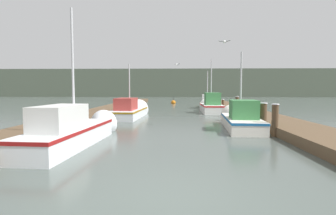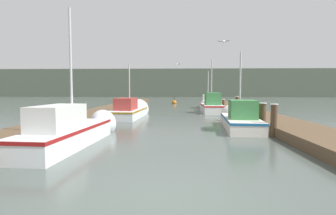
{
  "view_description": "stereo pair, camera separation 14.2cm",
  "coord_description": "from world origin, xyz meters",
  "px_view_note": "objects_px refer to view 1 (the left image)",
  "views": [
    {
      "loc": [
        0.17,
        -4.4,
        1.92
      ],
      "look_at": [
        -0.39,
        13.81,
        0.61
      ],
      "focal_mm": 28.0,
      "sensor_mm": 36.0,
      "label": 1
    },
    {
      "loc": [
        0.31,
        -4.4,
        1.92
      ],
      "look_at": [
        -0.39,
        13.81,
        0.61
      ],
      "focal_mm": 28.0,
      "sensor_mm": 36.0,
      "label": 2
    }
  ],
  "objects_px": {
    "fishing_boat_2": "(131,110)",
    "channel_buoy": "(173,102)",
    "mooring_piling_0": "(223,105)",
    "seagull_1": "(177,64)",
    "fishing_boat_3": "(211,106)",
    "fishing_boat_4": "(207,104)",
    "mooring_piling_1": "(237,106)",
    "mooring_piling_2": "(263,116)",
    "seagull_lead": "(225,42)",
    "fishing_boat_1": "(239,118)",
    "fishing_boat_0": "(75,130)",
    "mooring_piling_3": "(275,120)"
  },
  "relations": [
    {
      "from": "mooring_piling_2",
      "to": "mooring_piling_3",
      "type": "height_order",
      "value": "mooring_piling_3"
    },
    {
      "from": "fishing_boat_1",
      "to": "seagull_lead",
      "type": "xyz_separation_m",
      "value": [
        -0.88,
        -0.52,
        3.73
      ]
    },
    {
      "from": "fishing_boat_2",
      "to": "mooring_piling_2",
      "type": "distance_m",
      "value": 9.16
    },
    {
      "from": "seagull_lead",
      "to": "seagull_1",
      "type": "height_order",
      "value": "seagull_lead"
    },
    {
      "from": "mooring_piling_0",
      "to": "mooring_piling_2",
      "type": "bearing_deg",
      "value": -89.99
    },
    {
      "from": "fishing_boat_2",
      "to": "channel_buoy",
      "type": "height_order",
      "value": "fishing_boat_2"
    },
    {
      "from": "mooring_piling_1",
      "to": "fishing_boat_3",
      "type": "bearing_deg",
      "value": 110.54
    },
    {
      "from": "fishing_boat_2",
      "to": "mooring_piling_1",
      "type": "xyz_separation_m",
      "value": [
        7.31,
        0.12,
        0.29
      ]
    },
    {
      "from": "mooring_piling_0",
      "to": "seagull_1",
      "type": "height_order",
      "value": "seagull_1"
    },
    {
      "from": "fishing_boat_2",
      "to": "mooring_piling_2",
      "type": "xyz_separation_m",
      "value": [
        7.17,
        -5.69,
        0.22
      ]
    },
    {
      "from": "mooring_piling_3",
      "to": "fishing_boat_4",
      "type": "bearing_deg",
      "value": 92.65
    },
    {
      "from": "fishing_boat_4",
      "to": "mooring_piling_3",
      "type": "relative_size",
      "value": 4.66
    },
    {
      "from": "mooring_piling_3",
      "to": "channel_buoy",
      "type": "bearing_deg",
      "value": 100.68
    },
    {
      "from": "fishing_boat_1",
      "to": "fishing_boat_3",
      "type": "distance_m",
      "value": 8.31
    },
    {
      "from": "mooring_piling_1",
      "to": "mooring_piling_2",
      "type": "bearing_deg",
      "value": -91.29
    },
    {
      "from": "fishing_boat_2",
      "to": "channel_buoy",
      "type": "distance_m",
      "value": 15.72
    },
    {
      "from": "seagull_lead",
      "to": "mooring_piling_0",
      "type": "bearing_deg",
      "value": -82.35
    },
    {
      "from": "fishing_boat_0",
      "to": "mooring_piling_0",
      "type": "relative_size",
      "value": 5.74
    },
    {
      "from": "fishing_boat_0",
      "to": "seagull_lead",
      "type": "relative_size",
      "value": 10.46
    },
    {
      "from": "fishing_boat_3",
      "to": "mooring_piling_2",
      "type": "relative_size",
      "value": 3.81
    },
    {
      "from": "fishing_boat_3",
      "to": "seagull_lead",
      "type": "distance_m",
      "value": 9.56
    },
    {
      "from": "fishing_boat_4",
      "to": "fishing_boat_0",
      "type": "bearing_deg",
      "value": -104.93
    },
    {
      "from": "fishing_boat_2",
      "to": "fishing_boat_3",
      "type": "distance_m",
      "value": 7.01
    },
    {
      "from": "mooring_piling_2",
      "to": "seagull_lead",
      "type": "bearing_deg",
      "value": 163.25
    },
    {
      "from": "mooring_piling_1",
      "to": "channel_buoy",
      "type": "distance_m",
      "value": 16.0
    },
    {
      "from": "fishing_boat_4",
      "to": "mooring_piling_3",
      "type": "distance_m",
      "value": 16.42
    },
    {
      "from": "fishing_boat_4",
      "to": "fishing_boat_1",
      "type": "bearing_deg",
      "value": -84.66
    },
    {
      "from": "fishing_boat_0",
      "to": "fishing_boat_2",
      "type": "bearing_deg",
      "value": 91.4
    },
    {
      "from": "fishing_boat_1",
      "to": "mooring_piling_2",
      "type": "distance_m",
      "value": 1.37
    },
    {
      "from": "mooring_piling_1",
      "to": "seagull_lead",
      "type": "bearing_deg",
      "value": -109.5
    },
    {
      "from": "fishing_boat_3",
      "to": "mooring_piling_1",
      "type": "distance_m",
      "value": 3.78
    },
    {
      "from": "fishing_boat_3",
      "to": "seagull_lead",
      "type": "height_order",
      "value": "fishing_boat_3"
    },
    {
      "from": "mooring_piling_2",
      "to": "mooring_piling_0",
      "type": "bearing_deg",
      "value": 90.01
    },
    {
      "from": "fishing_boat_2",
      "to": "seagull_1",
      "type": "xyz_separation_m",
      "value": [
        3.21,
        4.32,
        3.53
      ]
    },
    {
      "from": "seagull_lead",
      "to": "seagull_1",
      "type": "bearing_deg",
      "value": -59.2
    },
    {
      "from": "fishing_boat_4",
      "to": "channel_buoy",
      "type": "xyz_separation_m",
      "value": [
        -3.54,
        6.39,
        -0.22
      ]
    },
    {
      "from": "fishing_boat_2",
      "to": "mooring_piling_0",
      "type": "relative_size",
      "value": 5.68
    },
    {
      "from": "fishing_boat_2",
      "to": "mooring_piling_3",
      "type": "bearing_deg",
      "value": -42.49
    },
    {
      "from": "seagull_lead",
      "to": "fishing_boat_1",
      "type": "bearing_deg",
      "value": -131.79
    },
    {
      "from": "fishing_boat_4",
      "to": "seagull_lead",
      "type": "height_order",
      "value": "seagull_lead"
    },
    {
      "from": "mooring_piling_1",
      "to": "fishing_boat_1",
      "type": "bearing_deg",
      "value": -101.72
    },
    {
      "from": "mooring_piling_0",
      "to": "mooring_piling_1",
      "type": "distance_m",
      "value": 4.64
    },
    {
      "from": "mooring_piling_3",
      "to": "seagull_1",
      "type": "distance_m",
      "value": 12.71
    },
    {
      "from": "fishing_boat_3",
      "to": "fishing_boat_4",
      "type": "relative_size",
      "value": 0.79
    },
    {
      "from": "fishing_boat_1",
      "to": "mooring_piling_1",
      "type": "bearing_deg",
      "value": 83.03
    },
    {
      "from": "fishing_boat_1",
      "to": "mooring_piling_2",
      "type": "relative_size",
      "value": 4.49
    },
    {
      "from": "fishing_boat_1",
      "to": "seagull_1",
      "type": "relative_size",
      "value": 10.77
    },
    {
      "from": "seagull_1",
      "to": "seagull_lead",
      "type": "bearing_deg",
      "value": -45.52
    },
    {
      "from": "mooring_piling_1",
      "to": "seagull_lead",
      "type": "xyz_separation_m",
      "value": [
        -1.87,
        -5.29,
        3.44
      ]
    },
    {
      "from": "seagull_1",
      "to": "channel_buoy",
      "type": "bearing_deg",
      "value": 123.4
    }
  ]
}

